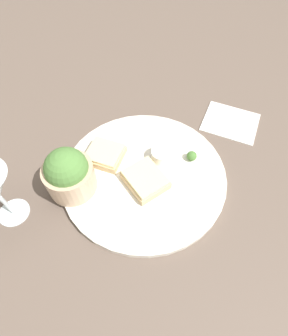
# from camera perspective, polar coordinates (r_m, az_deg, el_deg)

# --- Properties ---
(ground_plane) EXTENTS (4.00, 4.00, 0.00)m
(ground_plane) POSITION_cam_1_polar(r_m,az_deg,el_deg) (0.59, 0.00, -1.89)
(ground_plane) COLOR brown
(dinner_plate) EXTENTS (0.36, 0.36, 0.01)m
(dinner_plate) POSITION_cam_1_polar(r_m,az_deg,el_deg) (0.58, 0.00, -1.52)
(dinner_plate) COLOR silver
(dinner_plate) RESTS_ON ground_plane
(salad_bowl) EXTENTS (0.10, 0.10, 0.11)m
(salad_bowl) POSITION_cam_1_polar(r_m,az_deg,el_deg) (0.54, -16.10, -1.14)
(salad_bowl) COLOR tan
(salad_bowl) RESTS_ON dinner_plate
(sauce_ramekin) EXTENTS (0.05, 0.05, 0.03)m
(sauce_ramekin) POSITION_cam_1_polar(r_m,az_deg,el_deg) (0.59, 3.76, 2.93)
(sauce_ramekin) COLOR white
(sauce_ramekin) RESTS_ON dinner_plate
(cheese_toast_near) EXTENTS (0.09, 0.08, 0.03)m
(cheese_toast_near) POSITION_cam_1_polar(r_m,az_deg,el_deg) (0.55, 0.29, -2.54)
(cheese_toast_near) COLOR #D1B27F
(cheese_toast_near) RESTS_ON dinner_plate
(cheese_toast_far) EXTENTS (0.10, 0.10, 0.03)m
(cheese_toast_far) POSITION_cam_1_polar(r_m,az_deg,el_deg) (0.59, -8.49, 2.93)
(cheese_toast_far) COLOR #D1B27F
(cheese_toast_far) RESTS_ON dinner_plate
(garnish) EXTENTS (0.02, 0.02, 0.02)m
(garnish) POSITION_cam_1_polar(r_m,az_deg,el_deg) (0.60, 10.34, 2.60)
(garnish) COLOR #477533
(garnish) RESTS_ON dinner_plate
(napkin) EXTENTS (0.17, 0.17, 0.01)m
(napkin) POSITION_cam_1_polar(r_m,az_deg,el_deg) (0.72, 18.07, 9.74)
(napkin) COLOR white
(napkin) RESTS_ON ground_plane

